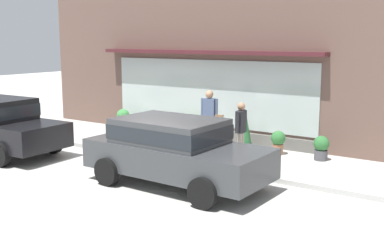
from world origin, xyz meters
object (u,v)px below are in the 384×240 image
at_px(pedestrian_passerby, 241,127).
at_px(potted_plant_low_front, 278,141).
at_px(potted_plant_window_left, 246,131).
at_px(potted_plant_window_center, 188,127).
at_px(potted_plant_near_hydrant, 164,128).
at_px(pedestrian_with_handbag, 210,115).
at_px(potted_plant_trailing_edge, 321,147).
at_px(parked_car_dark_gray, 174,148).
at_px(potted_plant_by_entrance, 123,119).
at_px(fire_hydrant, 184,138).

relative_size(pedestrian_passerby, potted_plant_low_front, 2.35).
distance_m(potted_plant_window_left, potted_plant_window_center, 2.24).
xyz_separation_m(potted_plant_window_left, potted_plant_near_hydrant, (-3.02, -0.07, -0.22)).
distance_m(pedestrian_with_handbag, potted_plant_trailing_edge, 3.30).
height_order(parked_car_dark_gray, potted_plant_by_entrance, parked_car_dark_gray).
bearing_deg(potted_plant_near_hydrant, pedestrian_with_handbag, -15.31).
bearing_deg(potted_plant_window_left, potted_plant_window_center, 174.54).
height_order(potted_plant_trailing_edge, potted_plant_window_center, potted_plant_window_center).
relative_size(parked_car_dark_gray, potted_plant_low_front, 6.22).
relative_size(parked_car_dark_gray, potted_plant_near_hydrant, 7.04).
bearing_deg(potted_plant_low_front, potted_plant_by_entrance, 178.30).
xyz_separation_m(fire_hydrant, potted_plant_by_entrance, (-3.68, 1.43, -0.00)).
xyz_separation_m(fire_hydrant, potted_plant_near_hydrant, (-1.75, 1.30, -0.10)).
xyz_separation_m(parked_car_dark_gray, potted_plant_low_front, (0.69, 3.99, -0.47)).
bearing_deg(potted_plant_window_center, parked_car_dark_gray, -58.66).
xyz_separation_m(potted_plant_window_left, potted_plant_low_front, (1.10, -0.12, -0.15)).
height_order(pedestrian_passerby, parked_car_dark_gray, pedestrian_passerby).
bearing_deg(fire_hydrant, pedestrian_with_handbag, 57.79).
relative_size(fire_hydrant, potted_plant_window_center, 1.24).
height_order(potted_plant_low_front, potted_plant_trailing_edge, potted_plant_low_front).
distance_m(parked_car_dark_gray, potted_plant_trailing_edge, 4.50).
relative_size(parked_car_dark_gray, potted_plant_by_entrance, 5.40).
height_order(pedestrian_passerby, potted_plant_window_center, pedestrian_passerby).
relative_size(pedestrian_with_handbag, potted_plant_near_hydrant, 2.95).
bearing_deg(potted_plant_near_hydrant, potted_plant_trailing_edge, -0.07).
distance_m(fire_hydrant, pedestrian_with_handbag, 1.03).
xyz_separation_m(pedestrian_with_handbag, potted_plant_trailing_edge, (3.17, 0.59, -0.68)).
relative_size(potted_plant_window_left, potted_plant_low_front, 1.65).
bearing_deg(fire_hydrant, potted_plant_low_front, 27.86).
relative_size(potted_plant_window_center, potted_plant_near_hydrant, 1.16).
xyz_separation_m(fire_hydrant, potted_plant_low_front, (2.37, 1.25, -0.03)).
bearing_deg(potted_plant_trailing_edge, pedestrian_with_handbag, -169.43).
height_order(fire_hydrant, potted_plant_trailing_edge, fire_hydrant).
bearing_deg(potted_plant_by_entrance, potted_plant_window_left, -0.75).
bearing_deg(pedestrian_with_handbag, potted_plant_low_front, 2.26).
bearing_deg(pedestrian_with_handbag, potted_plant_trailing_edge, -3.24).
bearing_deg(fire_hydrant, potted_plant_window_left, 47.19).
distance_m(pedestrian_with_handbag, potted_plant_near_hydrant, 2.38).
bearing_deg(fire_hydrant, potted_plant_trailing_edge, 19.65).
relative_size(potted_plant_window_left, potted_plant_window_center, 1.61).
bearing_deg(fire_hydrant, potted_plant_window_center, 121.04).
relative_size(pedestrian_with_handbag, parked_car_dark_gray, 0.42).
bearing_deg(potted_plant_window_left, potted_plant_near_hydrant, -178.59).
distance_m(parked_car_dark_gray, potted_plant_window_center, 5.08).
distance_m(fire_hydrant, potted_plant_window_left, 1.87).
distance_m(potted_plant_by_entrance, potted_plant_near_hydrant, 1.94).
distance_m(pedestrian_with_handbag, parked_car_dark_gray, 3.66).
height_order(fire_hydrant, pedestrian_passerby, pedestrian_passerby).
distance_m(potted_plant_by_entrance, potted_plant_trailing_edge, 7.30).
distance_m(fire_hydrant, potted_plant_window_center, 1.85).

